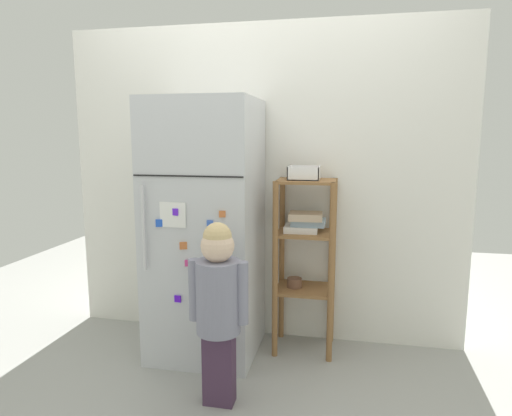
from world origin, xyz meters
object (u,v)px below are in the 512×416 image
Objects in this scene: pantry_shelf_unit at (305,244)px; fruit_bin at (306,175)px; child_standing at (218,296)px; refrigerator at (206,229)px.

fruit_bin reaches higher than pantry_shelf_unit.
child_standing is 0.86× the size of pantry_shelf_unit.
pantry_shelf_unit is 5.77× the size of fruit_bin.
pantry_shelf_unit is at bearing 13.33° from refrigerator.
refrigerator is at bearing 113.74° from child_standing.
fruit_bin reaches higher than child_standing.
fruit_bin is at bearing 62.48° from child_standing.
refrigerator is at bearing -166.67° from pantry_shelf_unit.
fruit_bin is (0.36, 0.69, 0.56)m from child_standing.
fruit_bin is (0.60, 0.15, 0.34)m from refrigerator.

